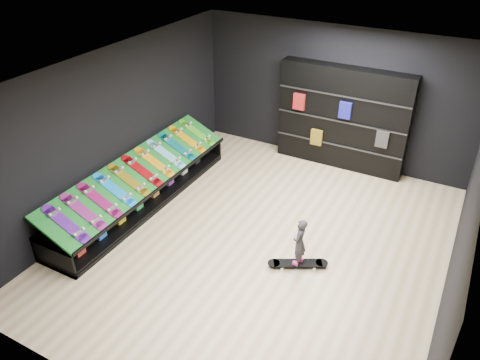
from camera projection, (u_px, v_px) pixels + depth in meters
The scene contains 22 objects.
floor at pixel (260, 241), 8.17m from camera, with size 6.00×7.00×0.01m, color beige.
ceiling at pixel (264, 74), 6.62m from camera, with size 6.00×7.00×0.01m, color white.
wall_back at pixel (333, 96), 10.03m from camera, with size 6.00×0.02×3.00m, color black.
wall_front at pixel (111, 315), 4.76m from camera, with size 6.00×0.02×3.00m, color black.
wall_left at pixel (116, 128), 8.62m from camera, with size 0.02×7.00×3.00m, color black.
wall_right at pixel (466, 220), 6.18m from camera, with size 0.02×7.00×3.00m, color black.
display_rack at pixel (142, 192), 9.08m from camera, with size 0.90×4.50×0.50m, color black, non-canonical shape.
turf_ramp at pixel (142, 172), 8.82m from camera, with size 1.00×4.50×0.04m, color #0E5E19.
back_shelving at pixel (343, 118), 9.97m from camera, with size 2.78×0.32×2.23m, color black.
floor_skateboard at pixel (298, 264), 7.58m from camera, with size 0.98×0.22×0.09m, color black, non-canonical shape.
child at pixel (299, 250), 7.43m from camera, with size 0.19×0.13×0.50m, color black.
display_board_0 at pixel (66, 224), 7.37m from camera, with size 0.98×0.22×0.09m, color purple, non-canonical shape.
display_board_1 at pixel (84, 212), 7.66m from camera, with size 0.98×0.22×0.09m, color #2626BF, non-canonical shape.
display_board_2 at pixel (100, 200), 7.94m from camera, with size 0.98×0.22×0.09m, color #E5198C, non-canonical shape.
display_board_3 at pixel (115, 190), 8.23m from camera, with size 0.98×0.22×0.09m, color blue, non-canonical shape.
display_board_4 at pixel (129, 180), 8.52m from camera, with size 0.98×0.22×0.09m, color yellow, non-canonical shape.
display_board_5 at pixel (142, 171), 8.80m from camera, with size 0.98×0.22×0.09m, color red, non-canonical shape.
display_board_6 at pixel (155, 162), 9.09m from camera, with size 0.98×0.22×0.09m, color orange, non-canonical shape.
display_board_7 at pixel (166, 154), 9.37m from camera, with size 0.98×0.22×0.09m, color #0CB2E5, non-canonical shape.
display_board_8 at pixel (177, 147), 9.66m from camera, with size 0.98×0.22×0.09m, color #0C8C99, non-canonical shape.
display_board_9 at pixel (187, 139), 9.95m from camera, with size 0.98×0.22×0.09m, color yellow, non-canonical shape.
display_board_10 at pixel (197, 133), 10.23m from camera, with size 0.98×0.22×0.09m, color green, non-canonical shape.
Camera 1 is at (2.75, -5.83, 5.14)m, focal length 35.00 mm.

